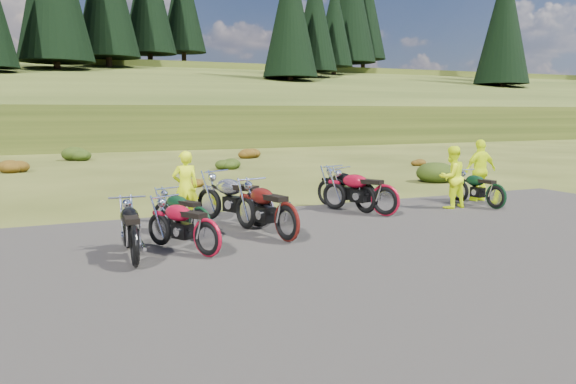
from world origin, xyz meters
name	(u,v)px	position (x,y,z in m)	size (l,w,h in m)	color
ground	(331,243)	(0.00, 0.00, 0.00)	(300.00, 300.00, 0.00)	#353D14
gravel_pad	(388,269)	(0.00, -2.00, 0.00)	(20.00, 12.00, 0.04)	black
hill_slope	(95,137)	(0.00, 50.00, 0.00)	(300.00, 46.00, 3.00)	#2D3B13
hill_plateau	(67,125)	(0.00, 110.00, 0.00)	(300.00, 90.00, 9.17)	#2D3B13
conifer_25	(183,0)	(15.00, 74.00, 18.66)	(6.60, 6.60, 17.00)	black
conifer_26	(290,13)	(21.00, 49.00, 13.37)	(6.16, 6.16, 16.00)	black
conifer_27	(315,18)	(27.00, 55.00, 14.06)	(5.72, 5.72, 15.00)	black
conifer_28	(334,22)	(33.00, 61.00, 14.76)	(5.28, 5.28, 14.00)	black
conifer_29	(351,2)	(39.00, 67.00, 18.97)	(7.92, 7.92, 20.00)	black
conifer_30	(364,7)	(45.00, 73.00, 19.66)	(7.48, 7.48, 19.00)	black
conifer_31	(504,21)	(51.00, 48.00, 14.18)	(7.04, 7.04, 18.00)	black
conifer_32	(505,25)	(57.00, 54.00, 14.87)	(6.60, 6.60, 17.00)	black
conifer_33	(505,28)	(63.00, 60.00, 15.56)	(6.16, 6.16, 16.00)	black
conifer_34	(506,31)	(69.00, 66.00, 16.26)	(5.72, 5.72, 15.00)	black
conifer_35	(506,33)	(75.00, 72.00, 16.95)	(5.28, 5.28, 14.00)	black
conifer_36	(507,22)	(81.00, 78.00, 20.16)	(7.92, 7.92, 20.00)	black
shrub_2	(13,164)	(-6.20, 16.60, 0.38)	(1.30, 1.30, 0.77)	#612B0C
shrub_3	(78,152)	(-3.30, 21.90, 0.46)	(1.56, 1.56, 0.92)	black
shrub_4	(193,180)	(-0.40, 9.20, 0.23)	(0.77, 0.77, 0.45)	#612B0C
shrub_5	(227,162)	(2.50, 14.50, 0.31)	(1.03, 1.03, 0.61)	black
shrub_6	(248,151)	(5.40, 19.80, 0.38)	(1.30, 1.30, 0.77)	#612B0C
shrub_7	(439,169)	(8.30, 7.10, 0.46)	(1.56, 1.56, 0.92)	black
shrub_8	(416,161)	(11.20, 12.40, 0.23)	(0.77, 0.77, 0.45)	#612B0C
motorcycle_0	(136,269)	(-3.80, -0.37, 0.00)	(1.99, 0.66, 1.04)	black
motorcycle_1	(208,259)	(-2.53, -0.18, 0.00)	(1.93, 0.64, 1.01)	maroon
motorcycle_2	(201,241)	(-2.29, 1.20, 0.00)	(1.86, 0.62, 0.97)	black
motorcycle_3	(260,230)	(-0.83, 1.73, 0.00)	(2.32, 0.77, 1.22)	#A8A8AD
motorcycle_4	(287,243)	(-0.80, 0.32, 0.00)	(2.21, 0.74, 1.16)	#4B100C
motorcycle_5	(365,214)	(2.25, 2.37, 0.00)	(2.16, 0.72, 1.13)	black
motorcycle_6	(385,217)	(2.48, 1.84, 0.00)	(2.20, 0.73, 1.15)	maroon
motorcycle_7	(495,210)	(5.69, 1.53, 0.00)	(1.86, 0.62, 0.98)	black
person_middle	(185,188)	(-2.13, 3.05, 0.82)	(0.60, 0.39, 1.64)	#CDE50C
person_right_a	(452,178)	(4.72, 2.14, 0.82)	(0.79, 0.62, 1.63)	#CDE50C
person_right_b	(480,171)	(6.29, 2.79, 0.87)	(1.02, 0.43, 1.75)	#CDE50C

